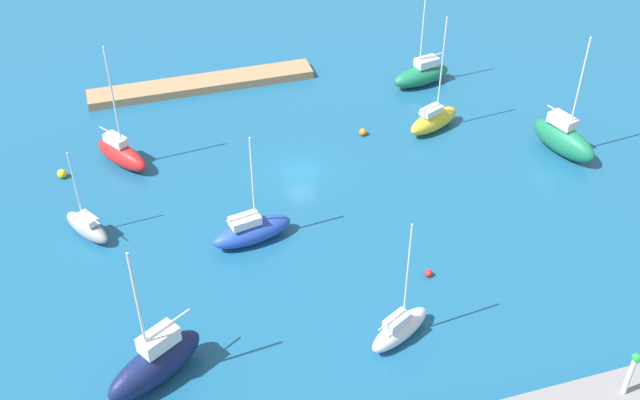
# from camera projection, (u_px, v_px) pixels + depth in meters

# --- Properties ---
(water) EXTENTS (160.00, 160.00, 0.00)m
(water) POSITION_uv_depth(u_px,v_px,m) (300.00, 172.00, 70.92)
(water) COLOR #19567F
(water) RESTS_ON ground
(pier_dock) EXTENTS (24.11, 3.17, 0.87)m
(pier_dock) POSITION_uv_depth(u_px,v_px,m) (202.00, 84.00, 82.96)
(pier_dock) COLOR #997A56
(pier_dock) RESTS_ON ground
(harbor_beacon) EXTENTS (0.56, 0.56, 3.73)m
(harbor_beacon) POSITION_uv_depth(u_px,v_px,m) (631.00, 371.00, 48.50)
(harbor_beacon) COLOR silver
(harbor_beacon) RESTS_ON breakwater
(sailboat_green_center_basin) EXTENTS (4.34, 7.62, 12.15)m
(sailboat_green_center_basin) POSITION_uv_depth(u_px,v_px,m) (563.00, 139.00, 72.50)
(sailboat_green_center_basin) COLOR #19724C
(sailboat_green_center_basin) RESTS_ON water
(sailboat_gray_west_end) EXTENTS (4.11, 5.28, 8.20)m
(sailboat_gray_west_end) POSITION_uv_depth(u_px,v_px,m) (87.00, 227.00, 63.33)
(sailboat_gray_west_end) COLOR gray
(sailboat_gray_west_end) RESTS_ON water
(sailboat_yellow_off_beacon) EXTENTS (6.45, 4.16, 11.90)m
(sailboat_yellow_off_beacon) POSITION_uv_depth(u_px,v_px,m) (434.00, 120.00, 75.91)
(sailboat_yellow_off_beacon) COLOR yellow
(sailboat_yellow_off_beacon) RESTS_ON water
(sailboat_red_lone_north) EXTENTS (5.17, 6.44, 12.24)m
(sailboat_red_lone_north) POSITION_uv_depth(u_px,v_px,m) (121.00, 154.00, 71.14)
(sailboat_red_lone_north) COLOR red
(sailboat_red_lone_north) RESTS_ON water
(sailboat_blue_east_end) EXTENTS (7.10, 3.45, 10.02)m
(sailboat_blue_east_end) POSITION_uv_depth(u_px,v_px,m) (252.00, 230.00, 62.68)
(sailboat_blue_east_end) COLOR #2347B2
(sailboat_blue_east_end) RESTS_ON water
(sailboat_white_far_south) EXTENTS (5.65, 3.97, 10.40)m
(sailboat_white_far_south) POSITION_uv_depth(u_px,v_px,m) (400.00, 328.00, 54.41)
(sailboat_white_far_south) COLOR white
(sailboat_white_far_south) RESTS_ON water
(sailboat_navy_along_channel) EXTENTS (7.57, 5.80, 11.69)m
(sailboat_navy_along_channel) POSITION_uv_depth(u_px,v_px,m) (156.00, 363.00, 51.19)
(sailboat_navy_along_channel) COLOR #141E4C
(sailboat_navy_along_channel) RESTS_ON water
(sailboat_green_near_pier) EXTENTS (7.12, 3.64, 12.07)m
(sailboat_green_near_pier) POSITION_uv_depth(u_px,v_px,m) (422.00, 74.00, 83.01)
(sailboat_green_near_pier) COLOR #19724C
(sailboat_green_near_pier) RESTS_ON water
(mooring_buoy_yellow) EXTENTS (0.86, 0.86, 0.86)m
(mooring_buoy_yellow) POSITION_uv_depth(u_px,v_px,m) (62.00, 174.00, 70.03)
(mooring_buoy_yellow) COLOR yellow
(mooring_buoy_yellow) RESTS_ON water
(mooring_buoy_orange) EXTENTS (0.73, 0.73, 0.73)m
(mooring_buoy_orange) POSITION_uv_depth(u_px,v_px,m) (363.00, 132.00, 75.61)
(mooring_buoy_orange) COLOR orange
(mooring_buoy_orange) RESTS_ON water
(mooring_buoy_red) EXTENTS (0.61, 0.61, 0.61)m
(mooring_buoy_red) POSITION_uv_depth(u_px,v_px,m) (429.00, 273.00, 59.90)
(mooring_buoy_red) COLOR red
(mooring_buoy_red) RESTS_ON water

